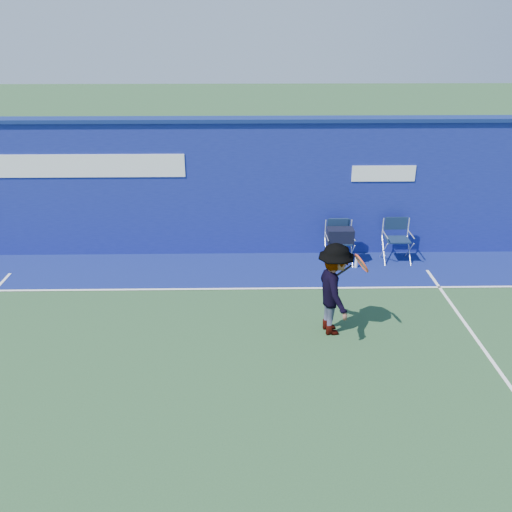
{
  "coord_description": "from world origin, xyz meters",
  "views": [
    {
      "loc": [
        0.6,
        -6.55,
        5.05
      ],
      "look_at": [
        0.75,
        2.6,
        1.0
      ],
      "focal_mm": 38.0,
      "sensor_mm": 36.0,
      "label": 1
    }
  ],
  "objects_px": {
    "directors_chair_left": "(339,246)",
    "water_bottle": "(356,262)",
    "tennis_player": "(334,289)",
    "directors_chair_right": "(396,249)"
  },
  "relations": [
    {
      "from": "water_bottle",
      "to": "tennis_player",
      "type": "bearing_deg",
      "value": -109.32
    },
    {
      "from": "directors_chair_left",
      "to": "directors_chair_right",
      "type": "distance_m",
      "value": 1.31
    },
    {
      "from": "directors_chair_left",
      "to": "directors_chair_right",
      "type": "relative_size",
      "value": 1.01
    },
    {
      "from": "directors_chair_left",
      "to": "tennis_player",
      "type": "relative_size",
      "value": 0.59
    },
    {
      "from": "tennis_player",
      "to": "directors_chair_left",
      "type": "bearing_deg",
      "value": 78.91
    },
    {
      "from": "directors_chair_left",
      "to": "directors_chair_right",
      "type": "xyz_separation_m",
      "value": [
        1.31,
        0.09,
        -0.11
      ]
    },
    {
      "from": "directors_chair_right",
      "to": "tennis_player",
      "type": "xyz_separation_m",
      "value": [
        -1.87,
        -2.95,
        0.52
      ]
    },
    {
      "from": "directors_chair_left",
      "to": "water_bottle",
      "type": "height_order",
      "value": "directors_chair_left"
    },
    {
      "from": "directors_chair_left",
      "to": "water_bottle",
      "type": "xyz_separation_m",
      "value": [
        0.36,
        -0.25,
        -0.28
      ]
    },
    {
      "from": "directors_chair_right",
      "to": "directors_chair_left",
      "type": "bearing_deg",
      "value": -176.05
    }
  ]
}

